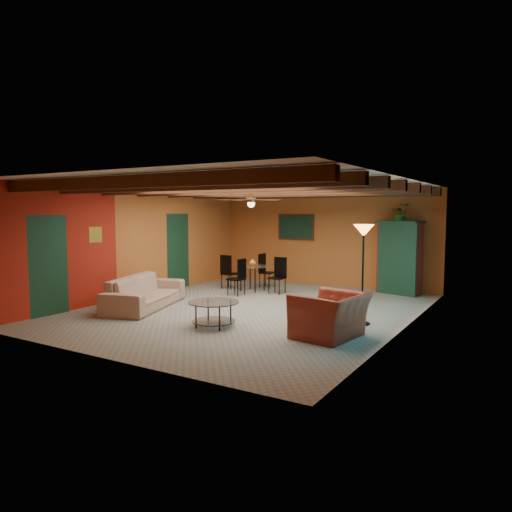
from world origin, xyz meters
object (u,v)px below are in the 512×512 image
Objects in this scene: sofa at (145,292)px; floor_lamp at (363,275)px; dining_table at (253,273)px; armchair at (330,315)px; vase at (253,252)px; coffee_table at (214,314)px; armoire at (399,258)px; potted_plant at (401,213)px.

sofa is 1.26× the size of floor_lamp.
dining_table is at bearing 150.39° from floor_lamp.
vase reaches higher than armchair.
floor_lamp is at bearing 35.10° from coffee_table.
potted_plant reaches higher than armoire.
potted_plant is at bearing -169.88° from armchair.
armoire is (4.31, 4.73, 0.56)m from sofa.
sofa is 4.74m from floor_lamp.
armchair is at bearing -42.84° from vase.
coffee_table is 5.75m from armoire.
armchair is 6.20× the size of vase.
armchair is 4.97m from armoire.
floor_lamp is (0.15, 1.19, 0.57)m from armchair.
armchair reaches higher than coffee_table.
floor_lamp is 10.06× the size of vase.
sofa is 1.31× the size of armoire.
vase reaches higher than coffee_table.
sofa is 3.29m from vase.
vase is at bearing -34.10° from sofa.
dining_table is at bearing 111.07° from coffee_table.
potted_plant reaches higher than sofa.
coffee_table is 5.02× the size of vase.
armchair is at bearing 11.05° from coffee_table.
vase is at bearing -154.41° from potted_plant.
potted_plant reaches higher than floor_lamp.
coffee_table is 0.50× the size of floor_lamp.
dining_table is 4.29m from floor_lamp.
armoire is 3.76m from floor_lamp.
vase is at bearing 150.39° from floor_lamp.
coffee_table is at bearing -144.90° from floor_lamp.
dining_table is at bearing 0.00° from vase.
dining_table is at bearing -137.66° from armoire.
floor_lamp reaches higher than sofa.
dining_table reaches higher than armchair.
sofa is at bearing -167.93° from floor_lamp.
floor_lamp reaches higher than armchair.
sofa is at bearing 165.02° from coffee_table.
floor_lamp reaches higher than dining_table.
armoire is 1.16m from potted_plant.
coffee_table is at bearing -70.31° from armchair.
armoire reaches higher than coffee_table.
coffee_table is 6.00m from potted_plant.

